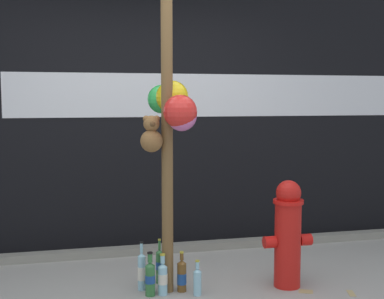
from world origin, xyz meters
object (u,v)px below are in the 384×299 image
Objects in this scene: memorial_post at (170,92)px; bottle_2 at (150,278)px; bottle_0 at (182,276)px; bottle_1 at (142,271)px; fire_hydrant at (288,233)px; bottle_4 at (197,281)px; bottle_5 at (163,278)px; bottle_3 at (160,265)px.

memorial_post is 1.45m from bottle_2.
bottle_1 is (-0.31, 0.10, 0.03)m from bottle_0.
fire_hydrant reaches higher than bottle_0.
bottle_5 is (-0.26, 0.08, 0.02)m from bottle_4.
fire_hydrant is 2.71× the size of bottle_0.
bottle_1 reaches higher than bottle_3.
bottle_4 is (-0.76, -0.02, -0.33)m from fire_hydrant.
memorial_post is 8.10× the size of bottle_2.
bottle_4 is 0.27m from bottle_5.
bottle_1 is (-1.17, 0.19, -0.29)m from fire_hydrant.
bottle_1 is 0.21m from bottle_3.
bottle_1 is (-0.22, 0.07, -1.43)m from memorial_post.
bottle_4 is at bearing -27.61° from bottle_1.
bottle_1 is at bearing 152.39° from bottle_4.
bottle_5 reaches higher than bottle_0.
memorial_post is 8.68× the size of bottle_0.
bottle_2 is 0.10m from bottle_5.
bottle_5 is (-0.08, -0.07, -1.45)m from memorial_post.
bottle_0 is (-0.86, 0.09, -0.32)m from fire_hydrant.
bottle_0 is 0.99× the size of bottle_5.
fire_hydrant is 2.21× the size of bottle_1.
memorial_post is 1.45m from bottle_3.
bottle_2 is (-0.17, -0.06, -1.44)m from memorial_post.
bottle_3 is (-0.14, 0.23, 0.02)m from bottle_0.
bottle_0 is at bearing 12.84° from bottle_5.
memorial_post is 1.49m from fire_hydrant.
bottle_3 is at bearing 65.37° from bottle_2.
bottle_1 is at bearing 170.74° from fire_hydrant.
bottle_0 is 0.27m from bottle_3.
bottle_1 reaches higher than bottle_4.
bottle_2 is 0.37m from bottle_4.
bottle_5 is (0.10, -0.00, -0.01)m from bottle_2.
bottle_4 is (0.36, -0.08, -0.03)m from bottle_2.
bottle_3 is (0.17, 0.13, -0.00)m from bottle_1.
memorial_post reaches higher than bottle_0.
bottle_1 is 0.14m from bottle_2.
bottle_5 is (-1.02, 0.05, -0.31)m from fire_hydrant.
bottle_2 is 0.93× the size of bottle_3.
bottle_2 is (0.05, -0.14, -0.01)m from bottle_1.
bottle_0 is 0.82× the size of bottle_1.
bottle_0 is at bearing -18.62° from memorial_post.
memorial_post is 8.59× the size of bottle_5.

